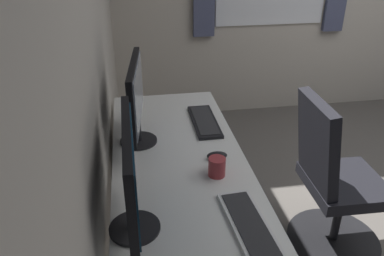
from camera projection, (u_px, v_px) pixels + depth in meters
wall_back at (84, 46)px, 1.73m from camera, size 4.45×0.10×2.60m
desk at (182, 181)px, 1.92m from camera, size 1.88×0.67×0.73m
drawer_pedestal at (169, 183)px, 2.43m from camera, size 0.40×0.51×0.69m
monitor_primary at (131, 174)px, 1.39m from camera, size 0.56×0.20×0.44m
monitor_secondary at (136, 98)px, 2.00m from camera, size 0.55×0.20×0.45m
keyboard_main at (249, 225)px, 1.52m from camera, size 0.43×0.17×0.02m
keyboard_spare at (204, 121)px, 2.31m from camera, size 0.42×0.14×0.02m
mouse_main at (217, 156)px, 1.96m from camera, size 0.06×0.10×0.03m
coffee_mug at (217, 166)px, 1.82m from camera, size 0.12×0.08×0.09m
office_chair at (333, 186)px, 2.22m from camera, size 0.56×0.56×0.97m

